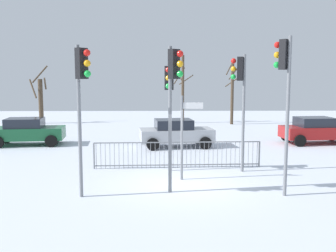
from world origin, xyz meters
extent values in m
plane|color=silver|center=(0.00, 0.00, 0.00)|extent=(60.00, 60.00, 0.00)
cylinder|color=slate|center=(-3.11, -1.37, 2.30)|extent=(0.11, 0.11, 4.60)
cube|color=black|center=(-2.99, -1.47, 4.05)|extent=(0.37, 0.39, 0.90)
sphere|color=red|center=(-2.79, -1.62, 4.35)|extent=(0.20, 0.20, 0.20)
sphere|color=orange|center=(-2.79, -1.62, 4.05)|extent=(0.20, 0.20, 0.20)
sphere|color=green|center=(-2.79, -1.62, 3.75)|extent=(0.20, 0.20, 0.20)
cylinder|color=slate|center=(-0.38, -0.91, 2.30)|extent=(0.11, 0.11, 4.60)
cube|color=black|center=(-0.26, -1.03, 4.05)|extent=(0.38, 0.38, 0.90)
sphere|color=red|center=(-0.09, -1.21, 4.35)|extent=(0.20, 0.20, 0.20)
sphere|color=orange|center=(-0.09, -1.21, 4.05)|extent=(0.20, 0.20, 0.20)
sphere|color=green|center=(-0.09, -1.21, 3.75)|extent=(0.20, 0.20, 0.20)
cylinder|color=slate|center=(-0.33, 1.98, 2.09)|extent=(0.11, 0.11, 4.18)
cube|color=black|center=(-0.36, 1.82, 3.63)|extent=(0.35, 0.27, 0.90)
sphere|color=red|center=(-0.40, 1.57, 3.93)|extent=(0.20, 0.20, 0.20)
sphere|color=orange|center=(-0.40, 1.57, 3.63)|extent=(0.20, 0.20, 0.20)
sphere|color=green|center=(-0.40, 1.57, 3.33)|extent=(0.20, 0.20, 0.20)
cylinder|color=slate|center=(3.17, -1.34, 2.44)|extent=(0.11, 0.11, 4.88)
cube|color=black|center=(3.06, -1.22, 4.33)|extent=(0.38, 0.38, 0.90)
sphere|color=red|center=(2.88, -1.04, 4.63)|extent=(0.20, 0.20, 0.20)
sphere|color=orange|center=(2.88, -1.04, 4.33)|extent=(0.20, 0.20, 0.20)
sphere|color=green|center=(2.88, -1.04, 4.03)|extent=(0.20, 0.20, 0.20)
cylinder|color=slate|center=(2.50, 1.82, 2.26)|extent=(0.11, 0.11, 4.52)
cube|color=black|center=(2.34, 1.85, 3.97)|extent=(0.28, 0.36, 0.90)
sphere|color=red|center=(2.09, 1.91, 4.27)|extent=(0.20, 0.20, 0.20)
sphere|color=orange|center=(2.09, 1.91, 3.97)|extent=(0.20, 0.20, 0.20)
sphere|color=green|center=(2.09, 1.91, 3.67)|extent=(0.20, 0.20, 0.20)
cylinder|color=slate|center=(0.07, 0.63, 1.51)|extent=(0.09, 0.09, 3.01)
cube|color=white|center=(0.46, 0.60, 2.66)|extent=(0.70, 0.08, 0.22)
cube|color=slate|center=(0.00, 2.47, 1.05)|extent=(6.72, 0.30, 0.04)
cube|color=slate|center=(0.00, 2.47, 0.12)|extent=(6.72, 0.30, 0.04)
cylinder|color=slate|center=(-3.27, 2.34, 0.53)|extent=(0.02, 0.02, 1.05)
cylinder|color=slate|center=(-3.09, 2.35, 0.53)|extent=(0.02, 0.02, 1.05)
cylinder|color=slate|center=(-2.91, 2.35, 0.53)|extent=(0.02, 0.02, 1.05)
cylinder|color=slate|center=(-2.73, 2.36, 0.53)|extent=(0.02, 0.02, 1.05)
cylinder|color=slate|center=(-2.54, 2.37, 0.53)|extent=(0.02, 0.02, 1.05)
cylinder|color=slate|center=(-2.36, 2.38, 0.53)|extent=(0.02, 0.02, 1.05)
cylinder|color=slate|center=(-2.18, 2.38, 0.53)|extent=(0.02, 0.02, 1.05)
cylinder|color=slate|center=(-2.00, 2.39, 0.53)|extent=(0.02, 0.02, 1.05)
cylinder|color=slate|center=(-1.82, 2.40, 0.53)|extent=(0.02, 0.02, 1.05)
cylinder|color=slate|center=(-1.64, 2.40, 0.53)|extent=(0.02, 0.02, 1.05)
cylinder|color=slate|center=(-1.45, 2.41, 0.53)|extent=(0.02, 0.02, 1.05)
cylinder|color=slate|center=(-1.27, 2.42, 0.53)|extent=(0.02, 0.02, 1.05)
cylinder|color=slate|center=(-1.09, 2.42, 0.53)|extent=(0.02, 0.02, 1.05)
cylinder|color=slate|center=(-0.91, 2.43, 0.53)|extent=(0.02, 0.02, 1.05)
cylinder|color=slate|center=(-0.73, 2.44, 0.53)|extent=(0.02, 0.02, 1.05)
cylinder|color=slate|center=(-0.55, 2.45, 0.53)|extent=(0.02, 0.02, 1.05)
cylinder|color=slate|center=(-0.37, 2.45, 0.53)|extent=(0.02, 0.02, 1.05)
cylinder|color=slate|center=(-0.18, 2.46, 0.53)|extent=(0.02, 0.02, 1.05)
cylinder|color=slate|center=(0.00, 2.47, 0.53)|extent=(0.02, 0.02, 1.05)
cylinder|color=slate|center=(0.18, 2.47, 0.53)|extent=(0.02, 0.02, 1.05)
cylinder|color=slate|center=(0.36, 2.48, 0.53)|extent=(0.02, 0.02, 1.05)
cylinder|color=slate|center=(0.54, 2.49, 0.53)|extent=(0.02, 0.02, 1.05)
cylinder|color=slate|center=(0.72, 2.49, 0.53)|extent=(0.02, 0.02, 1.05)
cylinder|color=slate|center=(0.91, 2.50, 0.53)|extent=(0.02, 0.02, 1.05)
cylinder|color=slate|center=(1.09, 2.51, 0.53)|extent=(0.02, 0.02, 1.05)
cylinder|color=slate|center=(1.27, 2.52, 0.53)|extent=(0.02, 0.02, 1.05)
cylinder|color=slate|center=(1.45, 2.52, 0.53)|extent=(0.02, 0.02, 1.05)
cylinder|color=slate|center=(1.63, 2.53, 0.53)|extent=(0.02, 0.02, 1.05)
cylinder|color=slate|center=(1.81, 2.54, 0.53)|extent=(0.02, 0.02, 1.05)
cylinder|color=slate|center=(1.99, 2.54, 0.53)|extent=(0.02, 0.02, 1.05)
cylinder|color=slate|center=(2.18, 2.55, 0.53)|extent=(0.02, 0.02, 1.05)
cylinder|color=slate|center=(2.36, 2.56, 0.53)|extent=(0.02, 0.02, 1.05)
cylinder|color=slate|center=(2.54, 2.56, 0.53)|extent=(0.02, 0.02, 1.05)
cylinder|color=slate|center=(2.72, 2.57, 0.53)|extent=(0.02, 0.02, 1.05)
cylinder|color=slate|center=(2.90, 2.58, 0.53)|extent=(0.02, 0.02, 1.05)
cylinder|color=slate|center=(3.08, 2.59, 0.53)|extent=(0.02, 0.02, 1.05)
cylinder|color=slate|center=(3.27, 2.59, 0.53)|extent=(0.02, 0.02, 1.05)
cylinder|color=slate|center=(-3.36, 2.34, 0.53)|extent=(0.06, 0.06, 1.05)
cylinder|color=slate|center=(3.36, 2.60, 0.53)|extent=(0.06, 0.06, 1.05)
cube|color=maroon|center=(7.96, 8.24, 0.65)|extent=(3.94, 2.03, 0.65)
cube|color=#1E232D|center=(7.81, 8.23, 1.20)|extent=(2.03, 1.66, 0.55)
cylinder|color=black|center=(9.23, 9.21, 0.32)|extent=(0.66, 0.28, 0.64)
cylinder|color=black|center=(6.54, 8.97, 0.32)|extent=(0.66, 0.28, 0.64)
cylinder|color=black|center=(6.70, 7.27, 0.32)|extent=(0.66, 0.28, 0.64)
cube|color=#195933|center=(-7.91, 8.03, 0.65)|extent=(3.96, 2.11, 0.65)
cube|color=#1E232D|center=(-8.06, 8.02, 1.20)|extent=(2.05, 1.70, 0.55)
cylinder|color=black|center=(-6.67, 9.03, 0.32)|extent=(0.66, 0.29, 0.64)
cylinder|color=black|center=(-6.48, 7.34, 0.32)|extent=(0.66, 0.29, 0.64)
cylinder|color=black|center=(-9.35, 8.73, 0.32)|extent=(0.66, 0.29, 0.64)
cube|color=#B2B5BA|center=(0.13, 7.28, 0.65)|extent=(3.99, 2.19, 0.65)
cube|color=#1E232D|center=(-0.01, 7.26, 1.20)|extent=(2.08, 1.74, 0.55)
cylinder|color=black|center=(1.36, 8.30, 0.32)|extent=(0.66, 0.30, 0.64)
cylinder|color=black|center=(1.58, 6.61, 0.32)|extent=(0.66, 0.30, 0.64)
cylinder|color=black|center=(-1.32, 7.94, 0.32)|extent=(0.66, 0.30, 0.64)
cylinder|color=black|center=(-1.09, 6.26, 0.32)|extent=(0.66, 0.30, 0.64)
cylinder|color=#473828|center=(1.05, 18.32, 2.72)|extent=(0.22, 0.22, 5.44)
cylinder|color=#473828|center=(0.72, 18.37, 5.28)|extent=(0.17, 0.73, 0.83)
cylinder|color=#473828|center=(0.63, 18.05, 4.09)|extent=(0.64, 0.95, 1.29)
cylinder|color=#473828|center=(0.67, 18.69, 4.23)|extent=(0.82, 0.86, 0.96)
cylinder|color=#473828|center=(0.79, 18.77, 3.80)|extent=(0.98, 0.62, 1.37)
cylinder|color=#473828|center=(1.36, 18.87, 3.48)|extent=(1.16, 0.69, 0.83)
cylinder|color=#473828|center=(4.88, 17.43, 2.42)|extent=(0.24, 0.24, 4.83)
cylinder|color=#473828|center=(4.74, 17.75, 4.48)|extent=(0.73, 0.39, 1.27)
cylinder|color=#473828|center=(5.22, 18.14, 3.47)|extent=(1.50, 0.77, 1.13)
cylinder|color=#473828|center=(5.22, 17.90, 4.24)|extent=(1.04, 0.79, 1.51)
cylinder|color=#473828|center=(5.42, 17.51, 4.71)|extent=(0.24, 1.14, 1.06)
cylinder|color=#473828|center=(-10.32, 18.27, 1.77)|extent=(0.36, 0.36, 3.55)
cylinder|color=#473828|center=(-10.78, 17.89, 2.79)|extent=(0.91, 1.07, 1.50)
cylinder|color=#473828|center=(-9.94, 18.34, 3.18)|extent=(0.28, 0.88, 0.95)
cylinder|color=#473828|center=(-10.49, 18.84, 3.93)|extent=(1.26, 0.48, 1.43)
camera|label=1|loc=(-0.64, -13.03, 3.63)|focal=41.66mm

